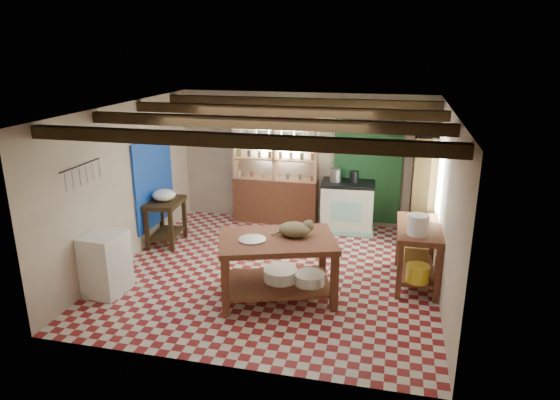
% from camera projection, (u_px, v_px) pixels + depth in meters
% --- Properties ---
extents(floor, '(5.00, 5.00, 0.02)m').
position_uv_depth(floor, '(274.00, 272.00, 7.99)').
color(floor, maroon).
rests_on(floor, ground).
extents(ceiling, '(5.00, 5.00, 0.02)m').
position_uv_depth(ceiling, '(274.00, 108.00, 7.20)').
color(ceiling, '#444348').
rests_on(ceiling, wall_back).
extents(wall_back, '(5.00, 0.04, 2.60)m').
position_uv_depth(wall_back, '(304.00, 159.00, 9.91)').
color(wall_back, beige).
rests_on(wall_back, floor).
extents(wall_front, '(5.00, 0.04, 2.60)m').
position_uv_depth(wall_front, '(217.00, 261.00, 5.27)').
color(wall_front, beige).
rests_on(wall_front, floor).
extents(wall_left, '(0.04, 5.00, 2.60)m').
position_uv_depth(wall_left, '(126.00, 184.00, 8.14)').
color(wall_left, beige).
rests_on(wall_left, floor).
extents(wall_right, '(0.04, 5.00, 2.60)m').
position_uv_depth(wall_right, '(446.00, 206.00, 7.04)').
color(wall_right, beige).
rests_on(wall_right, floor).
extents(ceiling_beams, '(5.00, 3.80, 0.15)m').
position_uv_depth(ceiling_beams, '(274.00, 117.00, 7.24)').
color(ceiling_beams, '#372613').
rests_on(ceiling_beams, ceiling).
extents(blue_wall_patch, '(0.04, 1.40, 1.60)m').
position_uv_depth(blue_wall_patch, '(154.00, 182.00, 9.03)').
color(blue_wall_patch, '#1847B9').
rests_on(blue_wall_patch, wall_left).
extents(green_wall_patch, '(1.30, 0.04, 2.30)m').
position_uv_depth(green_wall_patch, '(368.00, 165.00, 9.63)').
color(green_wall_patch, '#1E4C25').
rests_on(green_wall_patch, wall_back).
extents(window_back, '(0.90, 0.02, 0.80)m').
position_uv_depth(window_back, '(280.00, 138.00, 9.88)').
color(window_back, '#B5C7B1').
rests_on(window_back, wall_back).
extents(window_right, '(0.02, 1.30, 1.20)m').
position_uv_depth(window_right, '(440.00, 181.00, 7.95)').
color(window_right, '#B5C7B1').
rests_on(window_right, wall_right).
extents(utensil_rail, '(0.06, 0.90, 0.28)m').
position_uv_depth(utensil_rail, '(81.00, 174.00, 6.87)').
color(utensil_rail, black).
rests_on(utensil_rail, wall_left).
extents(pot_rack, '(0.86, 0.12, 0.36)m').
position_uv_depth(pot_rack, '(369.00, 120.00, 8.96)').
color(pot_rack, black).
rests_on(pot_rack, ceiling).
extents(shelving_unit, '(1.70, 0.34, 2.20)m').
position_uv_depth(shelving_unit, '(275.00, 169.00, 9.92)').
color(shelving_unit, tan).
rests_on(shelving_unit, floor).
extents(tall_rack, '(0.40, 0.86, 2.00)m').
position_uv_depth(tall_rack, '(423.00, 190.00, 8.85)').
color(tall_rack, '#372613').
rests_on(tall_rack, floor).
extents(work_table, '(1.86, 1.53, 0.91)m').
position_uv_depth(work_table, '(277.00, 268.00, 7.07)').
color(work_table, brown).
rests_on(work_table, floor).
extents(stove, '(1.03, 0.72, 0.98)m').
position_uv_depth(stove, '(347.00, 206.00, 9.63)').
color(stove, beige).
rests_on(stove, floor).
extents(prep_table, '(0.62, 0.85, 0.82)m').
position_uv_depth(prep_table, '(166.00, 222.00, 9.02)').
color(prep_table, '#372613').
rests_on(prep_table, floor).
extents(white_cabinet, '(0.54, 0.64, 0.91)m').
position_uv_depth(white_cabinet, '(106.00, 264.00, 7.22)').
color(white_cabinet, white).
rests_on(white_cabinet, floor).
extents(right_counter, '(0.66, 1.29, 0.92)m').
position_uv_depth(right_counter, '(417.00, 255.00, 7.50)').
color(right_counter, brown).
rests_on(right_counter, floor).
extents(cat, '(0.56, 0.52, 0.20)m').
position_uv_depth(cat, '(295.00, 229.00, 6.98)').
color(cat, olive).
rests_on(cat, work_table).
extents(steel_tray, '(0.48, 0.48, 0.02)m').
position_uv_depth(steel_tray, '(252.00, 240.00, 6.85)').
color(steel_tray, '#ADACB4').
rests_on(steel_tray, work_table).
extents(basin_large, '(0.62, 0.62, 0.17)m').
position_uv_depth(basin_large, '(280.00, 274.00, 7.16)').
color(basin_large, white).
rests_on(basin_large, work_table).
extents(basin_small, '(0.55, 0.55, 0.15)m').
position_uv_depth(basin_small, '(310.00, 278.00, 7.06)').
color(basin_small, white).
rests_on(basin_small, work_table).
extents(kettle_left, '(0.23, 0.23, 0.25)m').
position_uv_depth(kettle_left, '(335.00, 175.00, 9.49)').
color(kettle_left, '#ADACB4').
rests_on(kettle_left, stove).
extents(kettle_right, '(0.18, 0.18, 0.22)m').
position_uv_depth(kettle_right, '(354.00, 177.00, 9.43)').
color(kettle_right, black).
rests_on(kettle_right, stove).
extents(enamel_bowl, '(0.45, 0.45, 0.21)m').
position_uv_depth(enamel_bowl, '(164.00, 195.00, 8.86)').
color(enamel_bowl, white).
rests_on(enamel_bowl, prep_table).
extents(white_bucket, '(0.30, 0.30, 0.29)m').
position_uv_depth(white_bucket, '(418.00, 225.00, 7.01)').
color(white_bucket, white).
rests_on(white_bucket, right_counter).
extents(wicker_basket, '(0.36, 0.29, 0.25)m').
position_uv_depth(wicker_basket, '(416.00, 253.00, 7.81)').
color(wicker_basket, '#AC8945').
rests_on(wicker_basket, right_counter).
extents(yellow_tub, '(0.34, 0.34, 0.24)m').
position_uv_depth(yellow_tub, '(418.00, 273.00, 7.11)').
color(yellow_tub, yellow).
rests_on(yellow_tub, right_counter).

